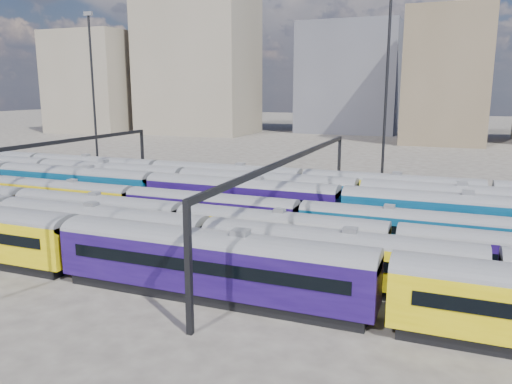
% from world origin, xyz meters
% --- Properties ---
extents(ground, '(500.00, 500.00, 0.00)m').
position_xyz_m(ground, '(0.00, 0.00, 0.00)').
color(ground, '#3F3935').
rests_on(ground, ground).
extents(rake_0, '(159.41, 3.33, 5.62)m').
position_xyz_m(rake_0, '(8.84, -15.00, 2.95)').
color(rake_0, black).
rests_on(rake_0, ground).
extents(rake_1, '(101.38, 2.97, 5.00)m').
position_xyz_m(rake_1, '(16.23, -10.00, 2.62)').
color(rake_1, black).
rests_on(rake_1, ground).
extents(rake_2, '(130.67, 2.73, 4.58)m').
position_xyz_m(rake_2, '(10.28, -5.00, 2.41)').
color(rake_2, black).
rests_on(rake_2, ground).
extents(rake_3, '(129.84, 2.72, 4.55)m').
position_xyz_m(rake_3, '(1.32, 0.00, 2.39)').
color(rake_3, black).
rests_on(rake_3, ground).
extents(rake_4, '(109.84, 3.22, 5.43)m').
position_xyz_m(rake_4, '(2.43, 5.00, 2.85)').
color(rake_4, black).
rests_on(rake_4, ground).
extents(rake_5, '(129.86, 3.17, 5.34)m').
position_xyz_m(rake_5, '(14.40, 10.00, 2.80)').
color(rake_5, black).
rests_on(rake_5, ground).
extents(rake_6, '(125.57, 3.06, 5.16)m').
position_xyz_m(rake_6, '(6.54, 15.00, 2.71)').
color(rake_6, black).
rests_on(rake_6, ground).
extents(gantry_1, '(0.35, 40.35, 8.03)m').
position_xyz_m(gantry_1, '(-20.00, 0.00, 6.79)').
color(gantry_1, black).
rests_on(gantry_1, ground).
extents(gantry_2, '(0.35, 40.35, 8.03)m').
position_xyz_m(gantry_2, '(10.00, 0.00, 6.79)').
color(gantry_2, black).
rests_on(gantry_2, ground).
extents(mast_1, '(1.40, 0.50, 25.60)m').
position_xyz_m(mast_1, '(-30.00, 22.00, 13.97)').
color(mast_1, black).
rests_on(mast_1, ground).
extents(mast_3, '(1.40, 0.50, 25.60)m').
position_xyz_m(mast_3, '(15.00, 24.00, 13.97)').
color(mast_3, black).
rests_on(mast_3, ground).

